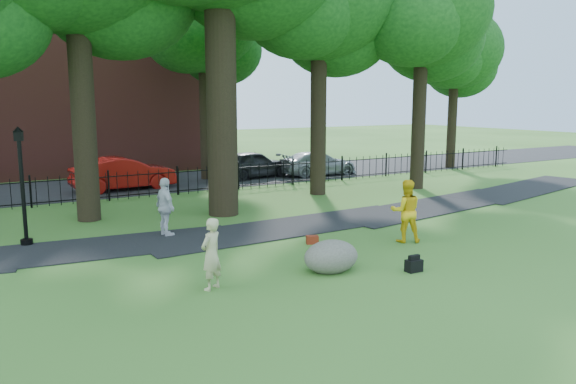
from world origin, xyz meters
TOP-DOWN VIEW (x-y plane):
  - ground at (0.00, 0.00)m, footprint 120.00×120.00m
  - footpath at (1.00, 3.90)m, footprint 36.07×3.85m
  - street at (0.00, 16.00)m, footprint 80.00×7.00m
  - iron_fence at (0.00, 12.00)m, footprint 44.00×0.04m
  - brick_building at (-4.00, 24.00)m, footprint 18.00×8.00m
  - woman at (-3.62, -0.49)m, footprint 0.71×0.63m
  - man at (3.04, 0.53)m, footprint 1.14×1.07m
  - pedestrian at (-2.92, 4.80)m, footprint 0.58×1.13m
  - boulder at (-0.53, -0.73)m, footprint 1.46×1.12m
  - lamppost at (-6.79, 5.80)m, footprint 0.34×0.34m
  - backpack at (1.20, -1.82)m, footprint 0.41×0.27m
  - red_bag at (0.51, 1.73)m, footprint 0.41×0.34m
  - red_sedan at (-1.70, 14.60)m, footprint 4.84×2.00m
  - grey_car at (5.30, 15.16)m, footprint 4.62×2.40m
  - silver_car at (9.00, 14.29)m, footprint 4.62×2.10m

SIDE VIEW (x-z plane):
  - ground at x=0.00m, z-range 0.00..0.00m
  - footpath at x=1.00m, z-range -0.01..0.01m
  - street at x=0.00m, z-range -0.01..0.01m
  - red_bag at x=0.51m, z-range 0.00..0.24m
  - backpack at x=1.20m, z-range 0.00..0.30m
  - boulder at x=-0.53m, z-range 0.00..0.84m
  - iron_fence at x=0.00m, z-range 0.00..1.20m
  - silver_car at x=9.00m, z-range 0.00..1.31m
  - grey_car at x=5.30m, z-range 0.00..1.50m
  - red_sedan at x=-1.70m, z-range 0.00..1.56m
  - woman at x=-3.62m, z-range 0.00..1.63m
  - pedestrian at x=-2.92m, z-range 0.00..1.85m
  - man at x=3.04m, z-range 0.00..1.88m
  - lamppost at x=-6.79m, z-range -0.03..3.43m
  - brick_building at x=-4.00m, z-range 0.00..12.00m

